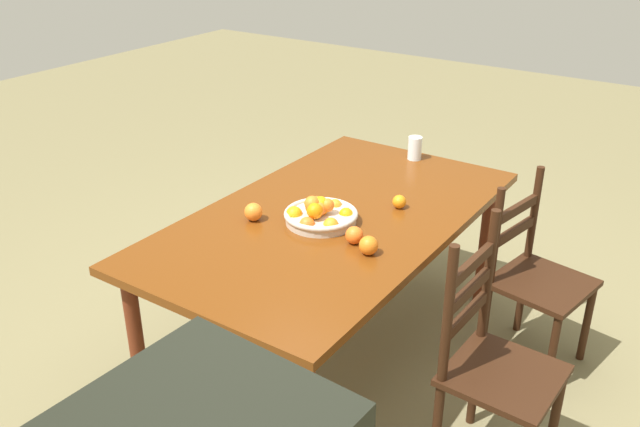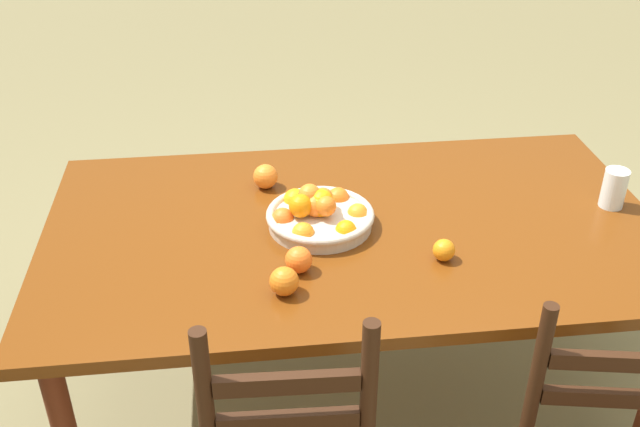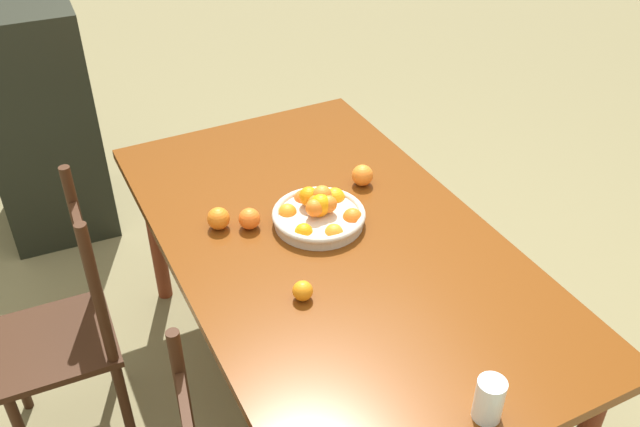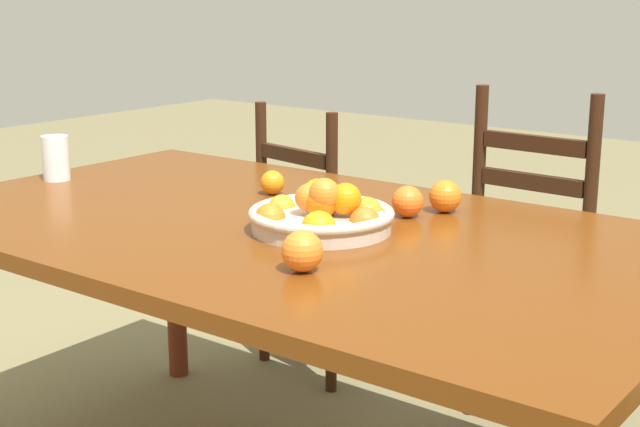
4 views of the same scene
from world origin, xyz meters
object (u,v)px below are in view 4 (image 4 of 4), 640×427
(dining_table, at_px, (287,253))
(drinking_glass, at_px, (56,158))
(orange_loose_1, at_px, (272,183))
(orange_loose_0, at_px, (445,196))
(orange_loose_2, at_px, (408,202))
(chair_by_cabinet, at_px, (546,270))
(fruit_bowl, at_px, (321,213))
(orange_loose_3, at_px, (302,251))
(chair_near_window, at_px, (325,246))

(dining_table, height_order, drinking_glass, drinking_glass)
(orange_loose_1, bearing_deg, orange_loose_0, 12.77)
(orange_loose_2, relative_size, drinking_glass, 0.60)
(chair_by_cabinet, height_order, fruit_bowl, chair_by_cabinet)
(fruit_bowl, relative_size, orange_loose_3, 4.04)
(orange_loose_1, bearing_deg, orange_loose_3, -45.06)
(chair_by_cabinet, distance_m, fruit_bowl, 0.94)
(chair_near_window, height_order, orange_loose_2, chair_near_window)
(orange_loose_0, distance_m, orange_loose_3, 0.56)
(chair_near_window, distance_m, orange_loose_1, 0.72)
(fruit_bowl, bearing_deg, drinking_glass, -179.72)
(dining_table, distance_m, fruit_bowl, 0.15)
(chair_by_cabinet, relative_size, fruit_bowl, 3.10)
(dining_table, bearing_deg, orange_loose_1, 135.85)
(dining_table, distance_m, orange_loose_1, 0.32)
(chair_near_window, relative_size, orange_loose_3, 11.29)
(chair_by_cabinet, distance_m, orange_loose_0, 0.64)
(orange_loose_0, bearing_deg, fruit_bowl, -111.50)
(orange_loose_0, bearing_deg, chair_by_cabinet, 86.79)
(dining_table, xyz_separation_m, orange_loose_3, (0.24, -0.25, 0.11))
(dining_table, bearing_deg, orange_loose_2, 50.16)
(dining_table, xyz_separation_m, fruit_bowl, (0.10, -0.01, 0.11))
(fruit_bowl, bearing_deg, chair_near_window, 126.27)
(fruit_bowl, bearing_deg, chair_by_cabinet, 79.82)
(chair_by_cabinet, distance_m, orange_loose_2, 0.72)
(orange_loose_0, height_order, orange_loose_1, orange_loose_0)
(fruit_bowl, distance_m, orange_loose_1, 0.39)
(orange_loose_3, bearing_deg, dining_table, 134.15)
(dining_table, xyz_separation_m, orange_loose_0, (0.23, 0.31, 0.11))
(orange_loose_2, bearing_deg, chair_by_cabinet, 83.22)
(chair_by_cabinet, height_order, orange_loose_0, chair_by_cabinet)
(orange_loose_1, bearing_deg, chair_by_cabinet, 53.93)
(chair_near_window, distance_m, chair_by_cabinet, 0.74)
(dining_table, xyz_separation_m, chair_near_window, (-0.48, 0.78, -0.25))
(orange_loose_0, bearing_deg, orange_loose_1, -167.23)
(orange_loose_1, xyz_separation_m, orange_loose_3, (0.46, -0.46, 0.01))
(orange_loose_3, bearing_deg, chair_near_window, 124.88)
(orange_loose_2, height_order, orange_loose_3, orange_loose_3)
(orange_loose_1, distance_m, orange_loose_2, 0.40)
(chair_by_cabinet, xyz_separation_m, orange_loose_3, (-0.01, -1.11, 0.32))
(chair_by_cabinet, bearing_deg, orange_loose_2, 85.73)
(orange_loose_0, height_order, orange_loose_2, orange_loose_0)
(chair_near_window, height_order, orange_loose_0, chair_near_window)
(drinking_glass, bearing_deg, dining_table, 0.79)
(orange_loose_0, relative_size, orange_loose_2, 1.04)
(fruit_bowl, height_order, orange_loose_3, fruit_bowl)
(orange_loose_1, height_order, drinking_glass, drinking_glass)
(drinking_glass, bearing_deg, fruit_bowl, 0.28)
(fruit_bowl, relative_size, orange_loose_0, 4.17)
(orange_loose_3, bearing_deg, chair_by_cabinet, 89.26)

